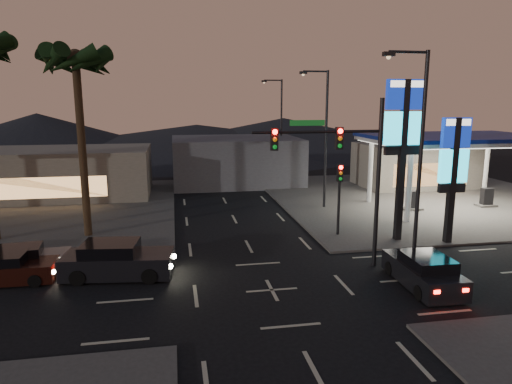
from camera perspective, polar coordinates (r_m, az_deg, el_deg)
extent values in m
plane|color=black|center=(19.72, 1.99, -12.16)|extent=(140.00, 140.00, 0.00)
cube|color=#47443F|center=(39.87, 19.90, -0.66)|extent=(24.00, 24.00, 0.12)
cube|color=#47443F|center=(36.63, -29.32, -2.46)|extent=(24.00, 24.00, 0.12)
cylinder|color=silver|center=(31.01, 18.61, 0.76)|extent=(0.36, 0.36, 5.00)
cylinder|color=silver|center=(36.30, 14.09, 2.47)|extent=(0.36, 0.36, 5.00)
cylinder|color=silver|center=(41.41, 26.83, 2.65)|extent=(0.36, 0.36, 5.00)
cube|color=silver|center=(35.81, 23.64, 6.11)|extent=(12.00, 8.00, 0.50)
cube|color=white|center=(35.84, 23.60, 5.63)|extent=(11.60, 7.60, 0.06)
cube|color=navy|center=(35.80, 23.66, 6.34)|extent=(12.20, 8.20, 0.25)
cube|color=black|center=(34.86, 18.97, -1.00)|extent=(0.80, 0.50, 1.40)
cube|color=black|center=(38.13, 26.88, -0.60)|extent=(0.80, 0.50, 1.40)
cube|color=#726B5B|center=(44.82, 19.11, 3.16)|extent=(10.00, 6.00, 4.00)
cube|color=black|center=(26.49, 17.74, 3.49)|extent=(0.35, 0.35, 9.00)
cube|color=navy|center=(26.28, 18.23, 11.51)|extent=(2.20, 0.30, 1.60)
cube|color=white|center=(26.29, 18.31, 12.70)|extent=(1.98, 0.32, 0.35)
cube|color=#1ADCFF|center=(26.31, 17.99, 7.59)|extent=(2.20, 0.30, 1.80)
cube|color=black|center=(26.41, 17.83, 4.99)|extent=(2.09, 0.28, 0.50)
cube|color=black|center=(27.05, 23.29, 1.11)|extent=(0.35, 0.35, 7.00)
cube|color=navy|center=(26.75, 23.74, 6.81)|extent=(1.60, 0.30, 1.60)
cube|color=white|center=(26.73, 23.83, 7.99)|extent=(1.44, 0.32, 0.35)
cube|color=#1ADCFF|center=(26.92, 23.44, 3.00)|extent=(1.60, 0.30, 1.80)
cube|color=black|center=(27.10, 23.24, 0.49)|extent=(1.52, 0.28, 0.50)
cylinder|color=black|center=(22.13, 14.99, 0.89)|extent=(0.20, 0.20, 8.00)
cylinder|color=black|center=(20.73, 7.75, 7.46)|extent=(6.00, 0.14, 0.14)
cube|color=#0C3F14|center=(20.56, 6.44, 8.58)|extent=(1.60, 0.05, 0.25)
cube|color=black|center=(21.08, 10.34, 6.63)|extent=(0.32, 0.25, 1.00)
sphere|color=#FF0C07|center=(20.92, 10.51, 7.49)|extent=(0.22, 0.22, 0.22)
sphere|color=orange|center=(20.94, 10.48, 6.59)|extent=(0.20, 0.20, 0.20)
sphere|color=#0CB226|center=(20.97, 10.45, 5.69)|extent=(0.20, 0.20, 0.20)
cube|color=black|center=(20.23, 2.30, 6.61)|extent=(0.32, 0.25, 1.00)
sphere|color=#FF0C07|center=(20.06, 2.40, 7.52)|extent=(0.22, 0.22, 0.22)
sphere|color=orange|center=(20.08, 2.39, 6.58)|extent=(0.20, 0.20, 0.20)
sphere|color=#0CB226|center=(20.11, 2.38, 5.64)|extent=(0.20, 0.20, 0.20)
cylinder|color=black|center=(27.04, 10.31, -1.39)|extent=(0.16, 0.16, 4.00)
cube|color=black|center=(26.71, 10.44, 2.38)|extent=(0.32, 0.25, 1.00)
sphere|color=#FF0C07|center=(26.52, 10.58, 3.04)|extent=(0.22, 0.22, 0.22)
sphere|color=orange|center=(26.57, 10.56, 2.33)|extent=(0.20, 0.20, 0.20)
sphere|color=#0CB226|center=(26.62, 10.53, 1.63)|extent=(0.20, 0.20, 0.20)
cylinder|color=black|center=(21.80, 19.82, 3.12)|extent=(0.18, 0.18, 10.00)
cylinder|color=black|center=(21.27, 18.54, 16.27)|extent=(1.80, 0.12, 0.12)
cube|color=black|center=(20.86, 16.26, 16.23)|extent=(0.50, 0.25, 0.18)
sphere|color=#FFCC8C|center=(20.85, 16.24, 15.90)|extent=(0.20, 0.20, 0.20)
cylinder|color=black|center=(33.61, 8.73, 6.30)|extent=(0.18, 0.18, 10.00)
cylinder|color=black|center=(33.28, 7.47, 14.73)|extent=(1.80, 0.12, 0.12)
cube|color=black|center=(33.01, 5.93, 14.62)|extent=(0.50, 0.25, 0.18)
sphere|color=#FFCC8C|center=(33.00, 5.92, 14.41)|extent=(0.20, 0.20, 0.20)
cylinder|color=black|center=(47.04, 3.18, 7.79)|extent=(0.18, 0.18, 10.00)
cylinder|color=black|center=(46.80, 2.14, 13.79)|extent=(1.80, 0.12, 0.12)
cube|color=black|center=(46.61, 1.02, 13.68)|extent=(0.50, 0.25, 0.18)
sphere|color=#FFCC8C|center=(46.61, 1.02, 13.53)|extent=(0.20, 0.20, 0.20)
cylinder|color=black|center=(27.79, -20.89, 4.88)|extent=(0.44, 0.44, 10.20)
sphere|color=black|center=(27.76, -21.65, 15.38)|extent=(0.90, 0.90, 0.90)
cone|color=black|center=(27.53, -18.86, 14.98)|extent=(0.90, 2.74, 1.91)
cone|color=black|center=(28.49, -19.37, 14.80)|extent=(2.57, 2.57, 1.91)
cone|color=black|center=(29.01, -21.10, 14.61)|extent=(2.74, 0.90, 1.91)
cone|color=black|center=(28.82, -23.10, 14.50)|extent=(2.57, 2.57, 1.91)
cone|color=black|center=(28.01, -24.30, 14.53)|extent=(0.90, 2.74, 1.91)
cone|color=black|center=(27.03, -23.96, 14.71)|extent=(2.57, 2.57, 1.91)
cone|color=black|center=(26.46, -22.16, 14.93)|extent=(2.74, 0.90, 1.91)
cone|color=black|center=(26.68, -20.00, 15.05)|extent=(2.57, 2.57, 1.91)
cone|color=black|center=(28.70, -29.21, 15.21)|extent=(0.90, 2.74, 1.91)
cone|color=black|center=(29.69, -29.35, 15.02)|extent=(2.57, 2.57, 1.91)
cube|color=#726B5B|center=(41.37, -24.31, 2.15)|extent=(16.00, 8.00, 4.00)
cube|color=#4C4C51|center=(44.43, -2.56, 3.97)|extent=(12.00, 9.00, 4.40)
cone|color=black|center=(80.65, -25.59, 6.74)|extent=(40.00, 40.00, 6.00)
cone|color=black|center=(80.12, 3.44, 7.43)|extent=(50.00, 50.00, 5.00)
cone|color=black|center=(77.99, -7.42, 6.88)|extent=(60.00, 60.00, 4.00)
cube|color=black|center=(21.83, -16.80, -8.59)|extent=(5.04, 2.60, 0.99)
cube|color=black|center=(21.70, -17.75, -6.93)|extent=(2.62, 2.14, 0.71)
cylinder|color=black|center=(22.47, -12.37, -8.47)|extent=(0.73, 0.35, 0.70)
cylinder|color=black|center=(20.75, -13.17, -10.19)|extent=(0.73, 0.35, 0.70)
cylinder|color=black|center=(23.16, -19.97, -8.30)|extent=(0.73, 0.35, 0.70)
cylinder|color=black|center=(21.50, -21.39, -9.93)|extent=(0.73, 0.35, 0.70)
sphere|color=#FFF2BF|center=(21.98, -10.23, -7.92)|extent=(0.24, 0.24, 0.24)
sphere|color=#FFF2BF|center=(20.76, -10.67, -9.11)|extent=(0.24, 0.24, 0.24)
cube|color=#FF140A|center=(23.05, -22.34, -7.47)|extent=(0.12, 0.28, 0.15)
cube|color=#FF140A|center=(21.89, -23.45, -8.55)|extent=(0.12, 0.28, 0.15)
cube|color=black|center=(23.04, -28.43, -8.75)|extent=(3.92, 1.68, 0.80)
cube|color=black|center=(22.97, -29.18, -7.48)|extent=(1.97, 1.53, 0.58)
cylinder|color=black|center=(23.42, -24.89, -8.64)|extent=(0.57, 0.22, 0.57)
cylinder|color=black|center=(22.06, -25.90, -9.95)|extent=(0.57, 0.22, 0.57)
sphere|color=#FFF2BF|center=(22.95, -23.36, -8.21)|extent=(0.20, 0.20, 0.20)
sphere|color=#FFF2BF|center=(21.98, -24.00, -9.12)|extent=(0.20, 0.20, 0.20)
cube|color=slate|center=(23.88, -26.81, -7.93)|extent=(4.04, 2.07, 0.79)
cube|color=black|center=(23.77, -27.55, -6.74)|extent=(2.10, 1.72, 0.57)
cylinder|color=black|center=(24.45, -23.61, -7.71)|extent=(0.59, 0.28, 0.56)
cylinder|color=black|center=(23.04, -24.02, -8.89)|extent=(0.59, 0.28, 0.56)
cylinder|color=black|center=(24.89, -29.30, -7.90)|extent=(0.59, 0.28, 0.56)
sphere|color=#FFF2BF|center=(24.08, -22.04, -7.21)|extent=(0.19, 0.19, 0.19)
sphere|color=#FFF2BF|center=(23.08, -22.26, -8.02)|extent=(0.19, 0.19, 0.19)
cube|color=black|center=(21.20, 20.12, -9.58)|extent=(1.97, 4.40, 0.89)
cube|color=black|center=(20.76, 20.62, -8.33)|extent=(1.75, 2.22, 0.64)
cylinder|color=black|center=(22.06, 16.42, -9.15)|extent=(0.26, 0.64, 0.63)
cylinder|color=black|center=(22.79, 20.30, -8.73)|extent=(0.26, 0.64, 0.63)
cylinder|color=black|center=(19.77, 19.81, -11.80)|extent=(0.26, 0.64, 0.63)
cylinder|color=black|center=(20.59, 24.01, -11.19)|extent=(0.26, 0.64, 0.63)
cube|color=#FF140A|center=(19.12, 21.67, -11.53)|extent=(0.25, 0.09, 0.14)
cube|color=#FF140A|center=(19.71, 24.72, -11.08)|extent=(0.25, 0.09, 0.14)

